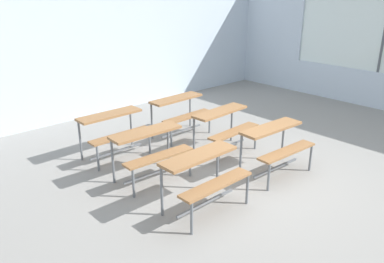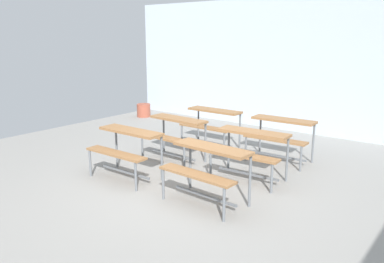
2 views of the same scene
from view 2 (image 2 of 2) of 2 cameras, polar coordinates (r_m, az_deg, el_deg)
ground at (r=5.47m, az=-1.23°, el=-9.45°), size 10.00×9.00×0.05m
wall_back at (r=9.00m, az=17.30°, el=9.10°), size 10.00×0.12×3.00m
desk_bench_r0c0 at (r=5.99m, az=-9.65°, el=-1.60°), size 1.10×0.60×0.74m
desk_bench_r0c1 at (r=5.03m, az=2.19°, el=-4.40°), size 1.13×0.64×0.74m
desk_bench_r1c0 at (r=6.79m, az=-2.64°, el=0.38°), size 1.12×0.64×0.74m
desk_bench_r1c1 at (r=5.89m, az=8.46°, el=-1.82°), size 1.13×0.65×0.74m
desk_bench_r2c0 at (r=7.59m, az=2.85°, el=1.81°), size 1.10×0.59×0.74m
desk_bench_r2c1 at (r=6.88m, az=12.82°, el=0.24°), size 1.12×0.62×0.74m
trash_bin at (r=10.72m, az=-7.09°, el=3.10°), size 0.36×0.36×0.35m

